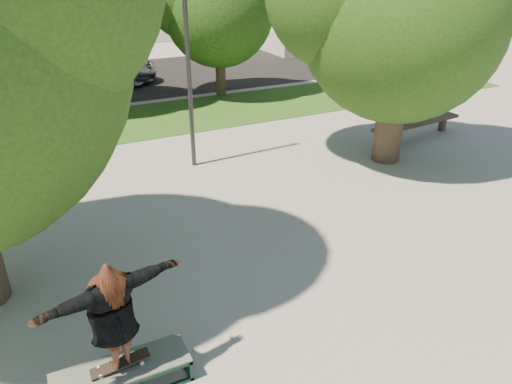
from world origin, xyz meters
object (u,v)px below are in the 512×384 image
bench (416,124)px  car_grey (116,63)px  grind_box (123,377)px  tree_right (399,6)px  lamppost (187,48)px  car_silver_b (96,61)px

bench → car_grey: 14.12m
grind_box → bench: 12.12m
car_grey → tree_right: bearing=-81.6°
grind_box → bench: bench is taller
tree_right → lamppost: tree_right is taller
tree_right → bench: bearing=24.4°
lamppost → grind_box: (-3.50, -6.96, -2.96)m
car_grey → lamppost: bearing=-102.2°
car_silver_b → tree_right: bearing=-79.5°
bench → car_grey: car_grey is taller
lamppost → grind_box: size_ratio=3.39×
lamppost → car_silver_b: 11.74m
grind_box → bench: (10.52, 6.01, 0.25)m
tree_right → lamppost: size_ratio=1.07×
bench → car_grey: (-6.70, 12.43, 0.24)m
tree_right → bench: 4.32m
tree_right → grind_box: bearing=-149.0°
car_grey → car_silver_b: car_silver_b is taller
lamppost → car_grey: lamppost is taller
bench → car_grey: bearing=112.5°
grind_box → car_grey: car_grey is taller
lamppost → tree_right: bearing=-21.3°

